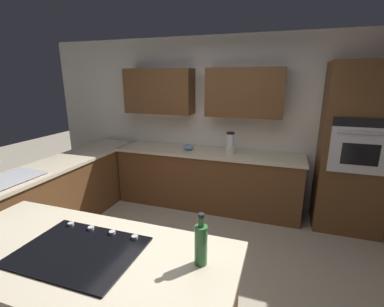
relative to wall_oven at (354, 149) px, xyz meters
name	(u,v)px	position (x,y,z in m)	size (l,w,h in m)	color
ground_plane	(170,278)	(1.85, 1.72, -1.09)	(14.00, 14.00, 0.00)	#9E937F
wall_back	(215,115)	(1.92, -0.33, 0.33)	(6.00, 0.44, 2.60)	white
lower_cabinets_back	(207,180)	(1.95, 0.00, -0.66)	(2.80, 0.60, 0.86)	brown
countertop_back	(207,153)	(1.95, 0.00, -0.21)	(2.84, 0.64, 0.04)	beige
lower_cabinets_side	(63,195)	(3.67, 1.17, -0.66)	(0.60, 2.90, 0.86)	brown
countertop_side	(59,163)	(3.67, 1.17, -0.21)	(0.64, 2.94, 0.04)	beige
island_top	(80,255)	(2.05, 2.67, -0.21)	(2.02, 0.92, 0.04)	beige
wall_oven	(354,149)	(0.00, 0.00, 0.00)	(0.80, 0.66, 2.18)	brown
sink_unit	(6,179)	(3.68, 1.90, -0.17)	(0.46, 0.70, 0.23)	#515456
cooktop	(80,250)	(2.05, 2.67, -0.18)	(0.76, 0.56, 0.03)	black
blender	(230,144)	(1.60, 0.01, -0.06)	(0.15, 0.15, 0.32)	beige
mixing_bowl	(188,147)	(2.25, 0.01, -0.15)	(0.16, 0.16, 0.09)	#668CB2
second_bottle	(201,244)	(1.28, 2.53, -0.06)	(0.08, 0.08, 0.33)	#336B38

